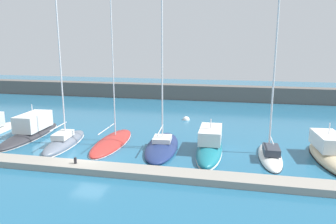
{
  "coord_description": "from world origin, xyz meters",
  "views": [
    {
      "loc": [
        11.02,
        -21.77,
        9.08
      ],
      "look_at": [
        5.2,
        5.54,
        3.06
      ],
      "focal_mm": 34.07,
      "sensor_mm": 36.0,
      "label": 1
    }
  ],
  "objects_px": {
    "motorboat_charcoal_third": "(31,130)",
    "motorboat_sand_ninth": "(329,153)",
    "sailboat_slate_fourth": "(65,141)",
    "dock_bollard": "(75,161)",
    "motorboat_teal_seventh": "(210,146)",
    "mooring_buoy_white": "(186,120)",
    "sailboat_navy_sixth": "(162,146)",
    "sailboat_red_fifth": "(112,142)",
    "sailboat_white_eighth": "(270,154)"
  },
  "relations": [
    {
      "from": "motorboat_charcoal_third",
      "to": "dock_bollard",
      "type": "bearing_deg",
      "value": -132.71
    },
    {
      "from": "mooring_buoy_white",
      "to": "dock_bollard",
      "type": "distance_m",
      "value": 18.01
    },
    {
      "from": "sailboat_red_fifth",
      "to": "mooring_buoy_white",
      "type": "xyz_separation_m",
      "value": [
        5.27,
        10.72,
        -0.18
      ]
    },
    {
      "from": "motorboat_charcoal_third",
      "to": "dock_bollard",
      "type": "relative_size",
      "value": 22.18
    },
    {
      "from": "sailboat_red_fifth",
      "to": "dock_bollard",
      "type": "xyz_separation_m",
      "value": [
        -0.26,
        -6.4,
        0.54
      ]
    },
    {
      "from": "sailboat_red_fifth",
      "to": "sailboat_navy_sixth",
      "type": "relative_size",
      "value": 1.11
    },
    {
      "from": "motorboat_teal_seventh",
      "to": "motorboat_sand_ninth",
      "type": "bearing_deg",
      "value": -89.93
    },
    {
      "from": "sailboat_navy_sixth",
      "to": "mooring_buoy_white",
      "type": "xyz_separation_m",
      "value": [
        0.42,
        11.08,
        -0.25
      ]
    },
    {
      "from": "motorboat_charcoal_third",
      "to": "sailboat_navy_sixth",
      "type": "relative_size",
      "value": 0.72
    },
    {
      "from": "sailboat_navy_sixth",
      "to": "motorboat_sand_ninth",
      "type": "relative_size",
      "value": 1.71
    },
    {
      "from": "mooring_buoy_white",
      "to": "motorboat_charcoal_third",
      "type": "bearing_deg",
      "value": -144.61
    },
    {
      "from": "sailboat_red_fifth",
      "to": "sailboat_navy_sixth",
      "type": "height_order",
      "value": "sailboat_red_fifth"
    },
    {
      "from": "sailboat_slate_fourth",
      "to": "sailboat_red_fifth",
      "type": "distance_m",
      "value": 4.28
    },
    {
      "from": "sailboat_red_fifth",
      "to": "motorboat_sand_ninth",
      "type": "bearing_deg",
      "value": -92.41
    },
    {
      "from": "sailboat_white_eighth",
      "to": "motorboat_sand_ninth",
      "type": "relative_size",
      "value": 1.86
    },
    {
      "from": "motorboat_teal_seventh",
      "to": "dock_bollard",
      "type": "distance_m",
      "value": 11.03
    },
    {
      "from": "motorboat_charcoal_third",
      "to": "motorboat_sand_ninth",
      "type": "xyz_separation_m",
      "value": [
        27.29,
        -1.02,
        -0.08
      ]
    },
    {
      "from": "sailboat_red_fifth",
      "to": "mooring_buoy_white",
      "type": "relative_size",
      "value": 17.41
    },
    {
      "from": "sailboat_navy_sixth",
      "to": "mooring_buoy_white",
      "type": "bearing_deg",
      "value": -7.82
    },
    {
      "from": "motorboat_teal_seventh",
      "to": "mooring_buoy_white",
      "type": "bearing_deg",
      "value": 17.81
    },
    {
      "from": "sailboat_navy_sixth",
      "to": "dock_bollard",
      "type": "distance_m",
      "value": 7.92
    },
    {
      "from": "sailboat_white_eighth",
      "to": "motorboat_sand_ninth",
      "type": "height_order",
      "value": "sailboat_white_eighth"
    },
    {
      "from": "motorboat_sand_ninth",
      "to": "sailboat_red_fifth",
      "type": "bearing_deg",
      "value": 84.7
    },
    {
      "from": "motorboat_charcoal_third",
      "to": "sailboat_white_eighth",
      "type": "height_order",
      "value": "sailboat_white_eighth"
    },
    {
      "from": "motorboat_charcoal_third",
      "to": "motorboat_sand_ninth",
      "type": "bearing_deg",
      "value": -95.13
    },
    {
      "from": "mooring_buoy_white",
      "to": "dock_bollard",
      "type": "bearing_deg",
      "value": -107.88
    },
    {
      "from": "sailboat_navy_sixth",
      "to": "sailboat_white_eighth",
      "type": "relative_size",
      "value": 0.92
    },
    {
      "from": "sailboat_navy_sixth",
      "to": "dock_bollard",
      "type": "xyz_separation_m",
      "value": [
        -5.1,
        -6.05,
        0.46
      ]
    },
    {
      "from": "motorboat_charcoal_third",
      "to": "sailboat_slate_fourth",
      "type": "xyz_separation_m",
      "value": [
        4.73,
        -1.94,
        -0.31
      ]
    },
    {
      "from": "motorboat_teal_seventh",
      "to": "sailboat_navy_sixth",
      "type": "bearing_deg",
      "value": 87.84
    },
    {
      "from": "sailboat_white_eighth",
      "to": "motorboat_sand_ninth",
      "type": "bearing_deg",
      "value": -84.36
    },
    {
      "from": "motorboat_charcoal_third",
      "to": "mooring_buoy_white",
      "type": "height_order",
      "value": "motorboat_charcoal_third"
    },
    {
      "from": "sailboat_white_eighth",
      "to": "dock_bollard",
      "type": "distance_m",
      "value": 15.26
    },
    {
      "from": "sailboat_red_fifth",
      "to": "dock_bollard",
      "type": "relative_size",
      "value": 34.1
    },
    {
      "from": "sailboat_red_fifth",
      "to": "sailboat_navy_sixth",
      "type": "distance_m",
      "value": 4.86
    },
    {
      "from": "motorboat_charcoal_third",
      "to": "mooring_buoy_white",
      "type": "distance_m",
      "value": 17.29
    },
    {
      "from": "motorboat_charcoal_third",
      "to": "mooring_buoy_white",
      "type": "bearing_deg",
      "value": -57.59
    },
    {
      "from": "sailboat_navy_sixth",
      "to": "dock_bollard",
      "type": "height_order",
      "value": "sailboat_navy_sixth"
    },
    {
      "from": "sailboat_white_eighth",
      "to": "motorboat_charcoal_third",
      "type": "bearing_deg",
      "value": 85.42
    },
    {
      "from": "motorboat_charcoal_third",
      "to": "motorboat_teal_seventh",
      "type": "xyz_separation_m",
      "value": [
        17.85,
        -1.17,
        -0.07
      ]
    },
    {
      "from": "motorboat_charcoal_third",
      "to": "sailboat_red_fifth",
      "type": "bearing_deg",
      "value": -97.62
    },
    {
      "from": "sailboat_navy_sixth",
      "to": "mooring_buoy_white",
      "type": "distance_m",
      "value": 11.09
    },
    {
      "from": "motorboat_teal_seventh",
      "to": "dock_bollard",
      "type": "relative_size",
      "value": 18.71
    },
    {
      "from": "sailboat_slate_fourth",
      "to": "motorboat_teal_seventh",
      "type": "relative_size",
      "value": 1.6
    },
    {
      "from": "sailboat_red_fifth",
      "to": "sailboat_white_eighth",
      "type": "distance_m",
      "value": 13.96
    },
    {
      "from": "sailboat_slate_fourth",
      "to": "sailboat_navy_sixth",
      "type": "relative_size",
      "value": 0.97
    },
    {
      "from": "dock_bollard",
      "to": "mooring_buoy_white",
      "type": "bearing_deg",
      "value": 72.12
    },
    {
      "from": "sailboat_slate_fourth",
      "to": "dock_bollard",
      "type": "bearing_deg",
      "value": -148.05
    },
    {
      "from": "sailboat_slate_fourth",
      "to": "dock_bollard",
      "type": "height_order",
      "value": "sailboat_slate_fourth"
    },
    {
      "from": "sailboat_white_eighth",
      "to": "dock_bollard",
      "type": "xyz_separation_m",
      "value": [
        -14.19,
        -5.59,
        0.4
      ]
    }
  ]
}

